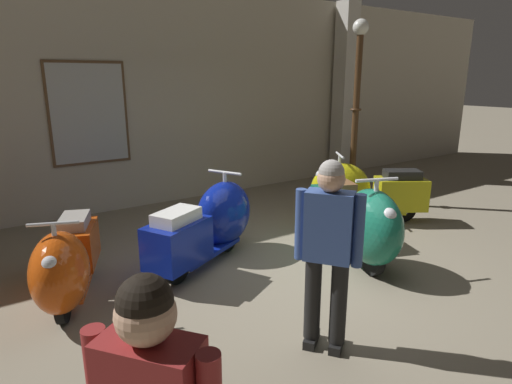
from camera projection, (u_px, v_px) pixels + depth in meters
ground_plane at (300, 274)px, 4.87m from camera, size 60.00×60.00×0.00m
showroom_back_wall at (173, 97)px, 7.42m from camera, size 18.00×0.63×3.68m
scooter_0 at (66, 264)px, 4.09m from camera, size 0.98×1.62×0.96m
scooter_1 at (211, 223)px, 5.11m from camera, size 1.76×1.23×1.06m
scooter_2 at (359, 222)px, 5.07m from camera, size 1.12×1.89×1.11m
scooter_3 at (359, 192)px, 6.48m from camera, size 1.73×1.36×1.07m
lamppost at (356, 112)px, 7.23m from camera, size 0.28×0.28×3.08m
visitor_0 at (328, 244)px, 3.31m from camera, size 0.39×0.45×1.58m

